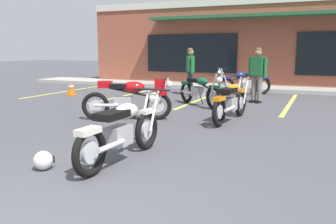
% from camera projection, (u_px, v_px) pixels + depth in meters
% --- Properties ---
extents(ground_plane, '(80.00, 80.00, 0.00)m').
position_uv_depth(ground_plane, '(191.00, 134.00, 6.84)').
color(ground_plane, '#47474C').
extents(sidewalk_kerb, '(22.00, 1.80, 0.14)m').
position_uv_depth(sidewalk_kerb, '(262.00, 88.00, 14.53)').
color(sidewalk_kerb, '#A8A59E').
rests_on(sidewalk_kerb, ground_plane).
extents(brick_storefront_building, '(16.56, 6.99, 3.76)m').
position_uv_depth(brick_storefront_building, '(276.00, 44.00, 17.48)').
color(brick_storefront_building, brown).
rests_on(brick_storefront_building, ground_plane).
extents(painted_stall_lines, '(14.02, 4.80, 0.01)m').
position_uv_depth(painted_stall_lines, '(244.00, 101.00, 11.28)').
color(painted_stall_lines, '#DBCC4C').
rests_on(painted_stall_lines, ground_plane).
extents(motorcycle_foreground_classic, '(0.66, 2.11, 0.98)m').
position_uv_depth(motorcycle_foreground_classic, '(122.00, 130.00, 5.14)').
color(motorcycle_foreground_classic, black).
rests_on(motorcycle_foreground_classic, ground_plane).
extents(motorcycle_red_sportbike, '(1.98, 1.13, 0.98)m').
position_uv_depth(motorcycle_red_sportbike, '(132.00, 97.00, 8.21)').
color(motorcycle_red_sportbike, black).
rests_on(motorcycle_red_sportbike, ground_plane).
extents(motorcycle_blue_standard, '(0.68, 2.11, 0.98)m').
position_uv_depth(motorcycle_blue_standard, '(231.00, 101.00, 8.08)').
color(motorcycle_blue_standard, black).
rests_on(motorcycle_blue_standard, ground_plane).
extents(motorcycle_green_cafe_racer, '(1.76, 1.53, 0.98)m').
position_uv_depth(motorcycle_green_cafe_racer, '(200.00, 90.00, 10.27)').
color(motorcycle_green_cafe_racer, black).
rests_on(motorcycle_green_cafe_racer, ground_plane).
extents(motorcycle_orange_scrambler, '(1.77, 1.51, 0.98)m').
position_uv_depth(motorcycle_orange_scrambler, '(244.00, 82.00, 12.80)').
color(motorcycle_orange_scrambler, black).
rests_on(motorcycle_orange_scrambler, ground_plane).
extents(person_in_black_shirt, '(0.60, 0.36, 1.68)m').
position_uv_depth(person_in_black_shirt, '(257.00, 72.00, 10.83)').
color(person_in_black_shirt, black).
rests_on(person_in_black_shirt, ground_plane).
extents(person_in_shorts_foreground, '(0.42, 0.56, 1.68)m').
position_uv_depth(person_in_shorts_foreground, '(190.00, 68.00, 12.66)').
color(person_in_shorts_foreground, black).
rests_on(person_in_shorts_foreground, ground_plane).
extents(helmet_on_pavement, '(0.26, 0.26, 0.26)m').
position_uv_depth(helmet_on_pavement, '(43.00, 160.00, 4.81)').
color(helmet_on_pavement, silver).
rests_on(helmet_on_pavement, ground_plane).
extents(traffic_cone, '(0.34, 0.34, 0.53)m').
position_uv_depth(traffic_cone, '(71.00, 88.00, 12.75)').
color(traffic_cone, orange).
rests_on(traffic_cone, ground_plane).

